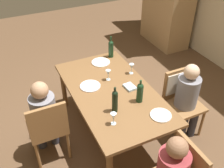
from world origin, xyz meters
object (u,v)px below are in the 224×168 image
at_px(wine_glass_near_left, 113,116).
at_px(wine_bottle_short_olive, 115,100).
at_px(wine_bottle_tall_green, 111,48).
at_px(person_woman_host, 188,96).
at_px(chair_far_right, 180,92).
at_px(dinner_plate_host, 90,86).
at_px(dining_table, 112,95).
at_px(wine_bottle_dark_red, 140,92).
at_px(wine_glass_centre, 132,67).
at_px(person_man_guest, 44,114).
at_px(handbag, 44,128).
at_px(wine_glass_near_right, 108,73).
at_px(dinner_plate_guest_left, 101,62).
at_px(dinner_plate_guest_right, 161,115).
at_px(chair_near, 48,127).

bearing_deg(wine_glass_near_left, wine_bottle_short_olive, 149.88).
bearing_deg(wine_bottle_tall_green, person_woman_host, 23.43).
distance_m(chair_far_right, dinner_plate_host, 1.20).
height_order(dining_table, wine_bottle_dark_red, wine_bottle_dark_red).
bearing_deg(wine_glass_centre, wine_glass_near_left, -39.82).
xyz_separation_m(person_man_guest, handbag, (-0.32, 0.00, -0.53)).
relative_size(wine_glass_centre, dinner_plate_host, 0.56).
xyz_separation_m(wine_bottle_tall_green, wine_glass_near_right, (0.54, -0.29, -0.04)).
distance_m(chair_far_right, wine_glass_near_right, 1.00).
relative_size(chair_far_right, handbag, 3.29).
height_order(wine_bottle_dark_red, dinner_plate_host, wine_bottle_dark_red).
distance_m(dining_table, dinner_plate_guest_left, 0.70).
bearing_deg(chair_far_right, dinner_plate_guest_right, 32.77).
distance_m(person_man_guest, dinner_plate_guest_left, 1.21).
bearing_deg(person_woman_host, wine_glass_near_left, 5.59).
bearing_deg(chair_near, dinner_plate_host, 23.44).
relative_size(wine_glass_near_left, dinner_plate_guest_left, 0.55).
bearing_deg(person_man_guest, wine_glass_near_left, -41.88).
bearing_deg(wine_bottle_dark_red, chair_far_right, 93.88).
xyz_separation_m(wine_bottle_short_olive, wine_glass_near_right, (-0.60, 0.19, -0.05)).
bearing_deg(person_man_guest, chair_near, -90.00).
height_order(dining_table, wine_bottle_short_olive, wine_bottle_short_olive).
distance_m(dinner_plate_guest_left, handbag, 1.23).
xyz_separation_m(wine_bottle_dark_red, wine_glass_centre, (-0.57, 0.20, -0.03)).
bearing_deg(wine_glass_near_left, dining_table, 156.04).
bearing_deg(wine_bottle_dark_red, wine_bottle_tall_green, 172.56).
height_order(dining_table, dinner_plate_host, dinner_plate_host).
distance_m(dining_table, person_man_guest, 0.87).
bearing_deg(wine_glass_near_right, person_woman_host, 50.67).
relative_size(wine_glass_near_right, handbag, 0.53).
height_order(dining_table, chair_far_right, chair_far_right).
height_order(chair_near, dinner_plate_guest_left, chair_near).
height_order(chair_far_right, person_man_guest, person_man_guest).
xyz_separation_m(wine_glass_centre, handbag, (-0.11, -1.28, -0.72)).
xyz_separation_m(chair_far_right, wine_glass_near_left, (0.26, -1.12, 0.23)).
distance_m(chair_far_right, wine_bottle_dark_red, 0.72).
bearing_deg(person_man_guest, wine_bottle_short_olive, -27.57).
xyz_separation_m(chair_near, wine_glass_near_left, (0.46, 0.63, 0.29)).
xyz_separation_m(person_man_guest, wine_glass_centre, (-0.21, 1.28, 0.18)).
distance_m(wine_glass_near_left, handbag, 1.31).
bearing_deg(dinner_plate_guest_right, chair_far_right, 122.77).
bearing_deg(wine_bottle_tall_green, wine_glass_near_left, -24.19).
bearing_deg(wine_bottle_tall_green, chair_near, -54.87).
bearing_deg(wine_glass_near_right, wine_bottle_tall_green, 151.40).
xyz_separation_m(chair_far_right, wine_bottle_dark_red, (0.05, -0.67, 0.26)).
relative_size(wine_glass_near_right, dinner_plate_guest_left, 0.55).
xyz_separation_m(wine_glass_near_left, wine_glass_centre, (-0.78, 0.65, 0.00)).
xyz_separation_m(wine_glass_near_right, dinner_plate_host, (0.04, -0.28, -0.10)).
bearing_deg(person_man_guest, person_woman_host, -14.70).
bearing_deg(dinner_plate_host, chair_near, -66.56).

